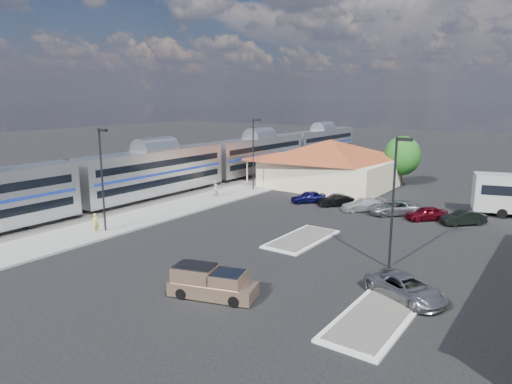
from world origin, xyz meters
The scene contains 22 objects.
ground centered at (0.00, 0.00, 0.00)m, with size 280.00×280.00×0.00m, color black.
railbed centered at (-21.00, 8.00, 0.06)m, with size 16.00×100.00×0.12m, color #4C4944.
platform centered at (-12.00, 6.00, 0.09)m, with size 5.50×92.00×0.18m, color gray.
passenger_train centered at (-18.00, 6.44, 2.87)m, with size 3.00×104.00×5.55m.
freight_cars centered at (-24.00, 11.09, 1.93)m, with size 2.80×46.00×4.00m.
station_depot centered at (-4.56, 24.00, 3.13)m, with size 18.35×12.24×6.20m.
traffic_island_south centered at (4.00, 2.00, 0.10)m, with size 3.30×7.50×0.21m.
traffic_island_north centered at (14.00, -8.00, 0.10)m, with size 3.30×7.50×0.21m.
lamp_plat_s centered at (-10.90, -6.00, 5.34)m, with size 1.08×0.25×9.00m.
lamp_plat_n centered at (-10.90, 16.00, 5.34)m, with size 1.08×0.25×9.00m.
lamp_lot centered at (12.10, 0.00, 5.34)m, with size 1.08×0.25×9.00m.
tree_depot centered at (3.00, 30.00, 4.02)m, with size 4.71×4.71×6.63m.
pickup_truck centered at (5.19, -10.59, 0.84)m, with size 5.42×3.28×1.76m.
suv centered at (14.51, -4.35, 0.70)m, with size 2.33×5.06×1.41m, color #919398.
person_a centered at (-11.19, -6.78, 1.01)m, with size 0.60×0.40×1.65m, color #D8CD43.
person_b centered at (-12.23, 10.09, 1.13)m, with size 0.92×0.72×1.90m, color silver.
parked_car_a centered at (-2.20, 14.23, 0.67)m, with size 1.57×3.91×1.33m, color #0D0D42.
parked_car_b centered at (1.00, 14.53, 0.63)m, with size 1.34×3.85×1.27m, color black.
parked_car_c centered at (4.20, 14.23, 0.66)m, with size 1.84×4.53×1.32m, color silver.
parked_car_d centered at (7.40, 14.53, 0.72)m, with size 2.41×5.22×1.45m, color gray.
parked_car_e centered at (10.60, 14.23, 0.67)m, with size 1.57×3.91×1.33m, color maroon.
parked_car_f centered at (13.80, 14.53, 0.67)m, with size 1.42×4.07×1.34m, color black.
Camera 1 is at (21.69, -29.51, 11.49)m, focal length 32.00 mm.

